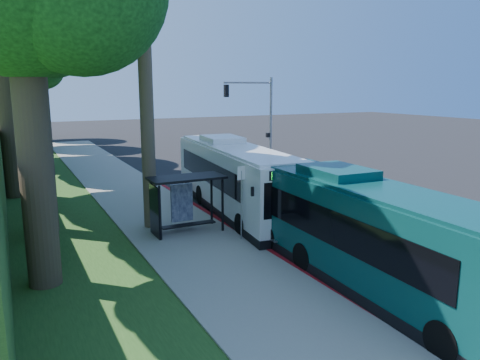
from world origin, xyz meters
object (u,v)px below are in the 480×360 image
teal_bus (372,234)px  pickup (238,160)px  bus_shelter (180,194)px  white_bus (235,177)px

teal_bus → pickup: teal_bus is taller
bus_shelter → white_bus: 4.49m
bus_shelter → pickup: bearing=54.5°
bus_shelter → pickup: 16.04m
bus_shelter → teal_bus: size_ratio=0.26×
white_bus → teal_bus: white_bus is taller
teal_bus → pickup: (5.80, 20.99, -1.01)m
white_bus → teal_bus: 10.37m
white_bus → pickup: bearing=68.4°
white_bus → teal_bus: size_ratio=1.03×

